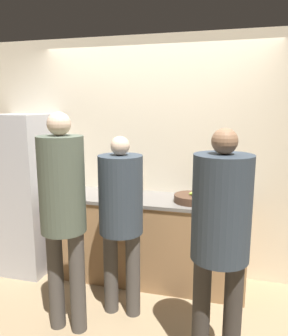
{
  "coord_description": "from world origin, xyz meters",
  "views": [
    {
      "loc": [
        0.81,
        -2.87,
        1.88
      ],
      "look_at": [
        0.0,
        0.14,
        1.28
      ],
      "focal_mm": 35.0,
      "sensor_mm": 36.0,
      "label": 1
    }
  ],
  "objects_px": {
    "person_right": "(221,226)",
    "cup_blue": "(121,193)",
    "person_center": "(121,209)",
    "fruit_bowl": "(191,198)",
    "refrigerator": "(24,193)",
    "person_left": "(63,204)",
    "bottle_clear": "(103,191)",
    "utensil_crock": "(139,184)"
  },
  "relations": [
    {
      "from": "fruit_bowl",
      "to": "cup_blue",
      "type": "bearing_deg",
      "value": -179.78
    },
    {
      "from": "person_right",
      "to": "fruit_bowl",
      "type": "xyz_separation_m",
      "value": [
        -0.32,
        0.98,
        -0.1
      ]
    },
    {
      "from": "bottle_clear",
      "to": "cup_blue",
      "type": "distance_m",
      "value": 0.19
    },
    {
      "from": "refrigerator",
      "to": "utensil_crock",
      "type": "distance_m",
      "value": 1.33
    },
    {
      "from": "refrigerator",
      "to": "utensil_crock",
      "type": "relative_size",
      "value": 5.92
    },
    {
      "from": "person_left",
      "to": "utensil_crock",
      "type": "distance_m",
      "value": 1.21
    },
    {
      "from": "refrigerator",
      "to": "person_center",
      "type": "height_order",
      "value": "refrigerator"
    },
    {
      "from": "refrigerator",
      "to": "utensil_crock",
      "type": "xyz_separation_m",
      "value": [
        1.3,
        0.27,
        0.11
      ]
    },
    {
      "from": "person_left",
      "to": "fruit_bowl",
      "type": "relative_size",
      "value": 5.35
    },
    {
      "from": "person_right",
      "to": "bottle_clear",
      "type": "xyz_separation_m",
      "value": [
        -1.22,
        0.9,
        -0.07
      ]
    },
    {
      "from": "person_center",
      "to": "utensil_crock",
      "type": "bearing_deg",
      "value": 95.27
    },
    {
      "from": "utensil_crock",
      "to": "bottle_clear",
      "type": "distance_m",
      "value": 0.45
    },
    {
      "from": "bottle_clear",
      "to": "cup_blue",
      "type": "height_order",
      "value": "bottle_clear"
    },
    {
      "from": "person_center",
      "to": "bottle_clear",
      "type": "distance_m",
      "value": 0.62
    },
    {
      "from": "utensil_crock",
      "to": "cup_blue",
      "type": "height_order",
      "value": "utensil_crock"
    },
    {
      "from": "person_right",
      "to": "cup_blue",
      "type": "distance_m",
      "value": 1.43
    },
    {
      "from": "cup_blue",
      "to": "person_center",
      "type": "bearing_deg",
      "value": -71.54
    },
    {
      "from": "person_center",
      "to": "fruit_bowl",
      "type": "distance_m",
      "value": 0.79
    },
    {
      "from": "utensil_crock",
      "to": "bottle_clear",
      "type": "relative_size",
      "value": 1.64
    },
    {
      "from": "refrigerator",
      "to": "bottle_clear",
      "type": "distance_m",
      "value": 1.02
    },
    {
      "from": "refrigerator",
      "to": "person_center",
      "type": "relative_size",
      "value": 1.1
    },
    {
      "from": "person_right",
      "to": "cup_blue",
      "type": "bearing_deg",
      "value": 137.05
    },
    {
      "from": "person_left",
      "to": "person_center",
      "type": "height_order",
      "value": "person_left"
    },
    {
      "from": "person_right",
      "to": "fruit_bowl",
      "type": "relative_size",
      "value": 5.07
    },
    {
      "from": "person_left",
      "to": "fruit_bowl",
      "type": "height_order",
      "value": "person_left"
    },
    {
      "from": "bottle_clear",
      "to": "fruit_bowl",
      "type": "bearing_deg",
      "value": 4.91
    },
    {
      "from": "person_left",
      "to": "fruit_bowl",
      "type": "xyz_separation_m",
      "value": [
        0.91,
        0.91,
        -0.14
      ]
    },
    {
      "from": "person_right",
      "to": "utensil_crock",
      "type": "height_order",
      "value": "person_right"
    },
    {
      "from": "refrigerator",
      "to": "person_left",
      "type": "xyz_separation_m",
      "value": [
        1.0,
        -0.9,
        0.21
      ]
    },
    {
      "from": "person_left",
      "to": "cup_blue",
      "type": "relative_size",
      "value": 19.87
    },
    {
      "from": "person_left",
      "to": "fruit_bowl",
      "type": "bearing_deg",
      "value": 44.75
    },
    {
      "from": "utensil_crock",
      "to": "bottle_clear",
      "type": "xyz_separation_m",
      "value": [
        -0.29,
        -0.34,
        -0.01
      ]
    },
    {
      "from": "bottle_clear",
      "to": "cup_blue",
      "type": "xyz_separation_m",
      "value": [
        0.17,
        0.07,
        -0.03
      ]
    },
    {
      "from": "person_right",
      "to": "bottle_clear",
      "type": "relative_size",
      "value": 9.48
    },
    {
      "from": "person_center",
      "to": "refrigerator",
      "type": "bearing_deg",
      "value": 157.48
    },
    {
      "from": "fruit_bowl",
      "to": "cup_blue",
      "type": "relative_size",
      "value": 3.71
    },
    {
      "from": "refrigerator",
      "to": "person_right",
      "type": "relative_size",
      "value": 1.03
    },
    {
      "from": "refrigerator",
      "to": "bottle_clear",
      "type": "relative_size",
      "value": 9.73
    },
    {
      "from": "person_left",
      "to": "utensil_crock",
      "type": "xyz_separation_m",
      "value": [
        0.3,
        1.17,
        -0.1
      ]
    },
    {
      "from": "refrigerator",
      "to": "fruit_bowl",
      "type": "distance_m",
      "value": 1.92
    },
    {
      "from": "person_right",
      "to": "fruit_bowl",
      "type": "height_order",
      "value": "person_right"
    },
    {
      "from": "person_center",
      "to": "fruit_bowl",
      "type": "relative_size",
      "value": 4.75
    }
  ]
}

